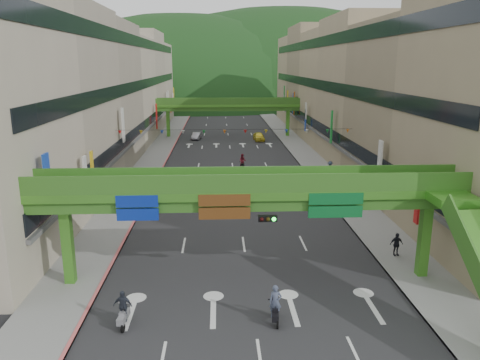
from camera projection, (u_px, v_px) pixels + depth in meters
The scene contains 23 objects.
ground at pixel (256, 334), 23.58m from camera, with size 320.00×320.00×0.00m, color black.
road_slab at pixel (230, 152), 72.02m from camera, with size 18.00×140.00×0.02m, color #28282B.
sidewalk_left at pixel (159, 152), 71.52m from camera, with size 4.00×140.00×0.15m, color gray.
sidewalk_right at pixel (301, 151), 72.50m from camera, with size 4.00×140.00×0.15m, color gray.
curb_left at pixel (171, 152), 71.60m from camera, with size 0.20×140.00×0.18m, color #CC5959.
curb_right at pixel (289, 151), 72.41m from camera, with size 0.20×140.00×0.18m, color gray.
building_row_left at pixel (102, 90), 68.88m from camera, with size 12.80×95.00×19.00m.
building_row_right at pixel (355, 89), 70.57m from camera, with size 12.80×95.00×19.00m.
overpass_near at pixel (266, 204), 27.57m from camera, with size 28.00×12.27×7.10m.
overpass_far at pixel (228, 107), 85.24m from camera, with size 28.00×2.20×7.10m.
hill_left at pixel (184, 99), 177.94m from camera, with size 168.00×140.00×112.00m, color #1C4419.
hill_right at pixel (281, 95), 199.10m from camera, with size 208.00×176.00×128.00m, color #1C4419.
bunting_string at pixel (235, 132), 51.20m from camera, with size 26.00×0.36×0.47m.
scooter_rider_near at pixel (275, 306), 24.36m from camera, with size 0.69×1.60×2.11m.
scooter_rider_mid at pixel (243, 162), 59.12m from camera, with size 0.97×1.59×2.14m.
scooter_rider_left at pixel (123, 309), 24.00m from camera, with size 1.02×1.60×2.02m.
scooter_rider_far at pixel (204, 190), 46.70m from camera, with size 0.83×1.60×1.96m.
parked_scooter_row at pixel (308, 184), 50.71m from camera, with size 1.60×9.35×1.08m.
car_silver at pixel (197, 136), 83.36m from camera, with size 1.30×3.73×1.23m, color #A0A0A8.
car_yellow at pixel (259, 137), 81.89m from camera, with size 1.73×4.30×1.47m, color yellow.
pedestrian_red at pixel (360, 192), 46.57m from camera, with size 0.76×0.59×1.56m, color #9A0914.
pedestrian_dark at pixel (396, 246), 32.68m from camera, with size 0.96×0.40×1.65m, color black.
pedestrian_blue at pixel (330, 170), 55.52m from camera, with size 0.85×0.55×1.82m, color #37465C.
Camera 1 is at (-1.79, -20.92, 13.28)m, focal length 35.00 mm.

